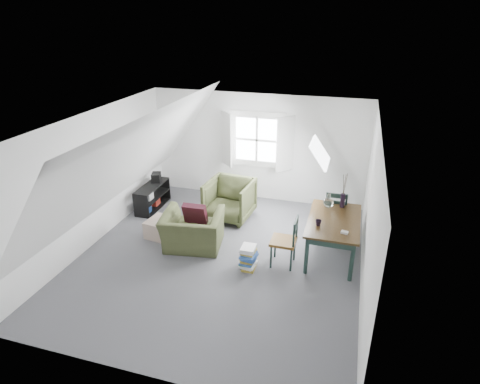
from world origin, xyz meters
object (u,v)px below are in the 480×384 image
(dining_chair_far, at_px, (336,212))
(dining_chair_near, at_px, (286,241))
(armchair_near, at_px, (194,247))
(dining_table, at_px, (334,224))
(media_shelf, at_px, (152,198))
(magazine_stack, at_px, (248,258))
(armchair_far, at_px, (230,217))
(ottoman, at_px, (162,228))

(dining_chair_far, xyz_separation_m, dining_chair_near, (-0.75, -1.34, -0.02))
(armchair_near, xyz_separation_m, dining_table, (2.55, 0.43, 0.66))
(media_shelf, distance_m, magazine_stack, 3.20)
(dining_table, xyz_separation_m, dining_chair_far, (-0.01, 0.83, -0.15))
(armchair_near, relative_size, dining_table, 0.72)
(armchair_far, relative_size, ottoman, 1.81)
(magazine_stack, bearing_deg, ottoman, 163.34)
(armchair_far, distance_m, magazine_stack, 1.94)
(ottoman, xyz_separation_m, magazine_stack, (1.96, -0.59, 0.03))
(armchair_near, bearing_deg, media_shelf, -48.85)
(armchair_near, xyz_separation_m, armchair_far, (0.30, 1.34, 0.00))
(dining_table, distance_m, dining_chair_near, 0.94)
(dining_chair_far, distance_m, magazine_stack, 2.14)
(ottoman, bearing_deg, armchair_near, -15.14)
(armchair_near, xyz_separation_m, dining_chair_near, (1.78, -0.08, 0.48))
(dining_table, relative_size, magazine_stack, 3.60)
(media_shelf, bearing_deg, dining_chair_near, -23.92)
(media_shelf, bearing_deg, dining_chair_far, -1.90)
(dining_chair_near, bearing_deg, media_shelf, -100.98)
(armchair_far, xyz_separation_m, dining_table, (2.25, -0.90, 0.66))
(armchair_near, bearing_deg, magazine_stack, 153.28)
(armchair_near, xyz_separation_m, dining_chair_far, (2.54, 1.26, 0.51))
(armchair_near, height_order, ottoman, armchair_near)
(armchair_far, xyz_separation_m, ottoman, (-1.06, -1.13, 0.18))
(armchair_far, bearing_deg, magazine_stack, -57.30)
(dining_table, relative_size, media_shelf, 1.39)
(dining_table, distance_m, dining_chair_far, 0.84)
(armchair_near, height_order, armchair_far, armchair_far)
(armchair_far, bearing_deg, dining_chair_near, -38.54)
(ottoman, distance_m, dining_chair_near, 2.58)
(armchair_far, height_order, ottoman, armchair_far)
(dining_chair_far, bearing_deg, ottoman, 0.36)
(armchair_far, height_order, dining_chair_far, dining_chair_far)
(dining_chair_near, distance_m, media_shelf, 3.60)
(dining_table, bearing_deg, dining_chair_far, 89.23)
(armchair_near, bearing_deg, ottoman, -24.24)
(dining_chair_far, bearing_deg, dining_table, 73.39)
(armchair_near, distance_m, magazine_stack, 1.27)
(ottoman, bearing_deg, dining_chair_near, -6.44)
(ottoman, bearing_deg, armchair_far, 46.72)
(dining_chair_near, bearing_deg, magazine_stack, -51.79)
(dining_chair_near, bearing_deg, armchair_far, -122.44)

